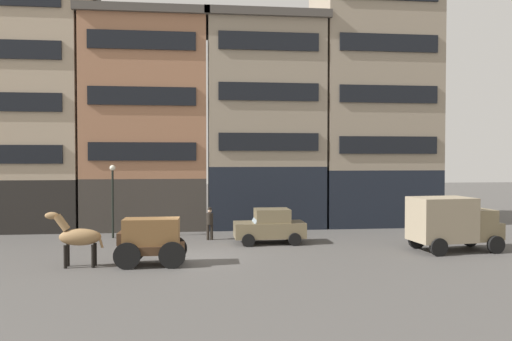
% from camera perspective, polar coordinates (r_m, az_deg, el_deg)
% --- Properties ---
extents(ground_plane, '(120.00, 120.00, 0.00)m').
position_cam_1_polar(ground_plane, '(22.07, -7.21, -10.30)').
color(ground_plane, '#4C4947').
extents(building_far_left, '(9.07, 6.62, 15.90)m').
position_cam_1_polar(building_far_left, '(34.41, -26.66, 7.16)').
color(building_far_left, black).
rests_on(building_far_left, ground_plane).
extents(building_center_left, '(8.09, 6.62, 13.72)m').
position_cam_1_polar(building_center_left, '(32.39, -12.79, 5.71)').
color(building_center_left, '#38332D').
rests_on(building_center_left, ground_plane).
extents(building_center_right, '(7.90, 6.62, 13.73)m').
position_cam_1_polar(building_center_right, '(32.42, 0.83, 5.76)').
color(building_center_right, black).
rests_on(building_center_right, ground_plane).
extents(building_far_right, '(8.12, 6.62, 17.13)m').
position_cam_1_polar(building_far_right, '(34.36, 13.76, 8.33)').
color(building_far_right, black).
rests_on(building_far_right, ground_plane).
extents(cargo_wagon, '(2.91, 1.52, 1.98)m').
position_cam_1_polar(cargo_wagon, '(20.57, -12.60, -7.95)').
color(cargo_wagon, '#3D2819').
rests_on(cargo_wagon, ground_plane).
extents(draft_horse, '(2.34, 0.61, 2.30)m').
position_cam_1_polar(draft_horse, '(21.08, -20.66, -7.44)').
color(draft_horse, '#937047').
rests_on(draft_horse, ground_plane).
extents(delivery_truck_far, '(4.49, 2.48, 2.62)m').
position_cam_1_polar(delivery_truck_far, '(24.92, 22.56, -5.73)').
color(delivery_truck_far, '#7A6B4C').
rests_on(delivery_truck_far, ground_plane).
extents(sedan_dark, '(3.73, 1.91, 1.83)m').
position_cam_1_polar(sedan_dark, '(25.17, 1.68, -6.71)').
color(sedan_dark, '#7A6B4C').
rests_on(sedan_dark, ground_plane).
extents(pedestrian_officer, '(0.36, 0.36, 1.79)m').
position_cam_1_polar(pedestrian_officer, '(26.34, -5.58, -6.20)').
color(pedestrian_officer, black).
rests_on(pedestrian_officer, ground_plane).
extents(streetlamp_curbside, '(0.32, 0.32, 4.12)m').
position_cam_1_polar(streetlamp_curbside, '(27.86, -16.86, -2.34)').
color(streetlamp_curbside, black).
rests_on(streetlamp_curbside, ground_plane).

